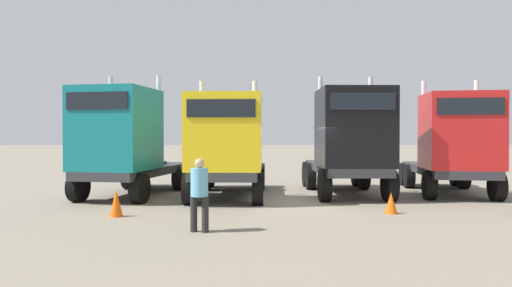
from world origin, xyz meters
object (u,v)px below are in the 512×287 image
(semi_truck_teal, at_px, (124,142))
(semi_truck_red, at_px, (454,144))
(semi_truck_yellow, at_px, (227,146))
(traffic_cone_mid, at_px, (391,203))
(traffic_cone_near, at_px, (116,203))
(visitor_with_camera, at_px, (199,189))
(semi_truck_black, at_px, (350,141))

(semi_truck_teal, distance_m, semi_truck_red, 11.95)
(semi_truck_yellow, distance_m, semi_truck_red, 8.31)
(semi_truck_red, distance_m, traffic_cone_mid, 5.29)
(semi_truck_teal, bearing_deg, traffic_cone_near, 23.39)
(semi_truck_yellow, bearing_deg, traffic_cone_near, -38.91)
(visitor_with_camera, bearing_deg, traffic_cone_near, -113.87)
(semi_truck_black, relative_size, traffic_cone_near, 7.98)
(semi_truck_red, bearing_deg, traffic_cone_mid, -34.56)
(semi_truck_red, bearing_deg, visitor_with_camera, -46.01)
(semi_truck_black, bearing_deg, semi_truck_red, 92.54)
(semi_truck_teal, relative_size, traffic_cone_near, 8.74)
(visitor_with_camera, bearing_deg, semi_truck_teal, -134.77)
(semi_truck_red, xyz_separation_m, visitor_with_camera, (-8.63, -6.08, -0.92))
(semi_truck_black, xyz_separation_m, semi_truck_red, (3.86, 0.17, -0.12))
(traffic_cone_near, distance_m, traffic_cone_mid, 7.68)
(semi_truck_yellow, distance_m, traffic_cone_mid, 5.81)
(traffic_cone_near, height_order, traffic_cone_mid, traffic_cone_near)
(semi_truck_black, bearing_deg, traffic_cone_near, -62.03)
(semi_truck_black, distance_m, visitor_with_camera, 7.66)
(traffic_cone_mid, bearing_deg, semi_truck_yellow, 149.14)
(visitor_with_camera, height_order, traffic_cone_mid, visitor_with_camera)
(semi_truck_yellow, xyz_separation_m, semi_truck_black, (4.41, 0.61, 0.17))
(semi_truck_teal, xyz_separation_m, semi_truck_yellow, (3.67, -0.47, -0.16))
(semi_truck_black, xyz_separation_m, traffic_cone_near, (-7.27, -3.87, -1.65))
(semi_truck_teal, xyz_separation_m, traffic_cone_near, (0.81, -3.72, -1.64))
(semi_truck_teal, relative_size, visitor_with_camera, 3.83)
(traffic_cone_near, bearing_deg, semi_truck_teal, 102.33)
(semi_truck_yellow, bearing_deg, semi_truck_teal, -94.87)
(semi_truck_yellow, relative_size, traffic_cone_near, 8.65)
(semi_truck_teal, distance_m, traffic_cone_near, 4.15)
(visitor_with_camera, height_order, traffic_cone_near, visitor_with_camera)
(semi_truck_yellow, relative_size, traffic_cone_mid, 10.77)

